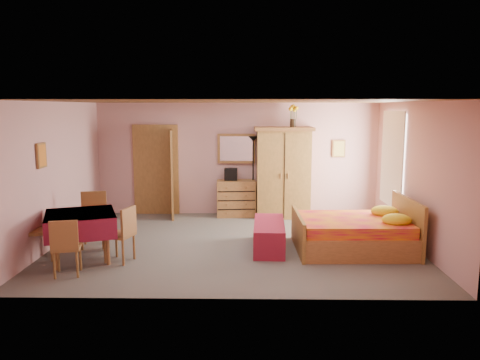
{
  "coord_description": "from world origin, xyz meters",
  "views": [
    {
      "loc": [
        0.24,
        -8.35,
        2.51
      ],
      "look_at": [
        0.1,
        0.3,
        1.15
      ],
      "focal_mm": 35.0,
      "sensor_mm": 36.0,
      "label": 1
    }
  ],
  "objects_px": {
    "chair_south": "(67,246)",
    "chest_of_drawers": "(236,198)",
    "bed": "(353,224)",
    "bench": "(269,235)",
    "wall_mirror": "(236,149)",
    "chair_north": "(93,220)",
    "wardrobe": "(283,173)",
    "chair_east": "(119,234)",
    "stereo": "(231,174)",
    "sunflower_vase": "(293,116)",
    "dining_table": "(81,237)",
    "chair_west": "(39,230)",
    "floor_lamp": "(253,176)"
  },
  "relations": [
    {
      "from": "dining_table",
      "to": "chair_east",
      "type": "relative_size",
      "value": 1.18
    },
    {
      "from": "floor_lamp",
      "to": "chest_of_drawers",
      "type": "bearing_deg",
      "value": -166.59
    },
    {
      "from": "chest_of_drawers",
      "to": "wall_mirror",
      "type": "xyz_separation_m",
      "value": [
        0.0,
        0.21,
        1.13
      ]
    },
    {
      "from": "stereo",
      "to": "sunflower_vase",
      "type": "bearing_deg",
      "value": -4.12
    },
    {
      "from": "sunflower_vase",
      "to": "chair_north",
      "type": "height_order",
      "value": "sunflower_vase"
    },
    {
      "from": "bed",
      "to": "floor_lamp",
      "type": "bearing_deg",
      "value": 121.93
    },
    {
      "from": "bed",
      "to": "chair_south",
      "type": "distance_m",
      "value": 4.74
    },
    {
      "from": "chest_of_drawers",
      "to": "chair_east",
      "type": "distance_m",
      "value": 3.72
    },
    {
      "from": "dining_table",
      "to": "chair_south",
      "type": "height_order",
      "value": "chair_south"
    },
    {
      "from": "bed",
      "to": "chair_south",
      "type": "height_order",
      "value": "bed"
    },
    {
      "from": "dining_table",
      "to": "chair_south",
      "type": "xyz_separation_m",
      "value": [
        0.03,
        -0.69,
        0.04
      ]
    },
    {
      "from": "bed",
      "to": "bench",
      "type": "bearing_deg",
      "value": 176.43
    },
    {
      "from": "bench",
      "to": "chair_east",
      "type": "xyz_separation_m",
      "value": [
        -2.48,
        -0.74,
        0.22
      ]
    },
    {
      "from": "stereo",
      "to": "chair_north",
      "type": "distance_m",
      "value": 3.49
    },
    {
      "from": "chair_north",
      "to": "dining_table",
      "type": "bearing_deg",
      "value": 82.15
    },
    {
      "from": "wardrobe",
      "to": "chair_east",
      "type": "relative_size",
      "value": 2.26
    },
    {
      "from": "stereo",
      "to": "wardrobe",
      "type": "height_order",
      "value": "wardrobe"
    },
    {
      "from": "wardrobe",
      "to": "sunflower_vase",
      "type": "relative_size",
      "value": 4.14
    },
    {
      "from": "sunflower_vase",
      "to": "chair_south",
      "type": "relative_size",
      "value": 0.57
    },
    {
      "from": "bench",
      "to": "chair_west",
      "type": "xyz_separation_m",
      "value": [
        -3.82,
        -0.66,
        0.26
      ]
    },
    {
      "from": "wall_mirror",
      "to": "wardrobe",
      "type": "distance_m",
      "value": 1.22
    },
    {
      "from": "floor_lamp",
      "to": "wardrobe",
      "type": "xyz_separation_m",
      "value": [
        0.68,
        -0.15,
        0.11
      ]
    },
    {
      "from": "sunflower_vase",
      "to": "chair_south",
      "type": "distance_m",
      "value": 5.65
    },
    {
      "from": "floor_lamp",
      "to": "chair_east",
      "type": "relative_size",
      "value": 2.02
    },
    {
      "from": "wardrobe",
      "to": "chair_north",
      "type": "distance_m",
      "value": 4.34
    },
    {
      "from": "stereo",
      "to": "bed",
      "type": "relative_size",
      "value": 0.15
    },
    {
      "from": "chair_south",
      "to": "chair_east",
      "type": "distance_m",
      "value": 0.88
    },
    {
      "from": "bed",
      "to": "wall_mirror",
      "type": "bearing_deg",
      "value": 126.27
    },
    {
      "from": "floor_lamp",
      "to": "sunflower_vase",
      "type": "relative_size",
      "value": 3.7
    },
    {
      "from": "bench",
      "to": "floor_lamp",
      "type": "bearing_deg",
      "value": 95.73
    },
    {
      "from": "chair_south",
      "to": "chair_north",
      "type": "distance_m",
      "value": 1.43
    },
    {
      "from": "stereo",
      "to": "sunflower_vase",
      "type": "height_order",
      "value": "sunflower_vase"
    },
    {
      "from": "wardrobe",
      "to": "wall_mirror",
      "type": "bearing_deg",
      "value": 165.13
    },
    {
      "from": "bench",
      "to": "dining_table",
      "type": "bearing_deg",
      "value": -167.77
    },
    {
      "from": "chair_south",
      "to": "chest_of_drawers",
      "type": "bearing_deg",
      "value": 45.69
    },
    {
      "from": "sunflower_vase",
      "to": "dining_table",
      "type": "xyz_separation_m",
      "value": [
        -3.75,
        -3.12,
        -1.91
      ]
    },
    {
      "from": "dining_table",
      "to": "chair_north",
      "type": "distance_m",
      "value": 0.74
    },
    {
      "from": "bench",
      "to": "stereo",
      "type": "bearing_deg",
      "value": 106.82
    },
    {
      "from": "stereo",
      "to": "floor_lamp",
      "type": "xyz_separation_m",
      "value": [
        0.51,
        0.04,
        -0.05
      ]
    },
    {
      "from": "sunflower_vase",
      "to": "wardrobe",
      "type": "bearing_deg",
      "value": -176.36
    },
    {
      "from": "wardrobe",
      "to": "chest_of_drawers",
      "type": "bearing_deg",
      "value": 176.03
    },
    {
      "from": "wall_mirror",
      "to": "dining_table",
      "type": "relative_size",
      "value": 0.81
    },
    {
      "from": "wall_mirror",
      "to": "bench",
      "type": "distance_m",
      "value": 3.08
    },
    {
      "from": "wall_mirror",
      "to": "chair_north",
      "type": "xyz_separation_m",
      "value": [
        -2.51,
        -2.65,
        -1.06
      ]
    },
    {
      "from": "sunflower_vase",
      "to": "chair_west",
      "type": "xyz_separation_m",
      "value": [
        -4.45,
        -3.11,
        -1.81
      ]
    },
    {
      "from": "bench",
      "to": "chest_of_drawers",
      "type": "bearing_deg",
      "value": 104.61
    },
    {
      "from": "wardrobe",
      "to": "dining_table",
      "type": "xyz_separation_m",
      "value": [
        -3.55,
        -3.11,
        -0.63
      ]
    },
    {
      "from": "bench",
      "to": "wardrobe",
      "type": "bearing_deg",
      "value": 80.1
    },
    {
      "from": "chest_of_drawers",
      "to": "bed",
      "type": "distance_m",
      "value": 3.32
    },
    {
      "from": "stereo",
      "to": "dining_table",
      "type": "xyz_separation_m",
      "value": [
        -2.35,
        -3.22,
        -0.58
      ]
    }
  ]
}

